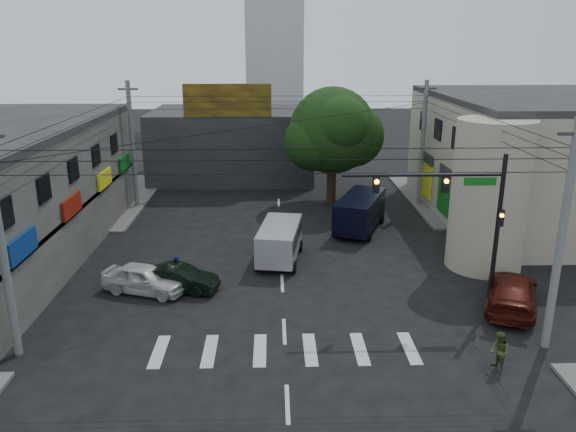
{
  "coord_description": "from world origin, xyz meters",
  "views": [
    {
      "loc": [
        -0.43,
        -24.27,
        11.75
      ],
      "look_at": [
        0.35,
        4.0,
        2.96
      ],
      "focal_mm": 35.0,
      "sensor_mm": 36.0,
      "label": 1
    }
  ],
  "objects_px": {
    "utility_pole_far_right": "(423,145)",
    "pedestrian_olive": "(499,352)",
    "utility_pole_far_left": "(133,146)",
    "traffic_officer": "(178,270)",
    "maroon_sedan": "(512,292)",
    "street_tree": "(332,131)",
    "dark_sedan": "(179,278)",
    "traffic_gantry": "(462,208)",
    "navy_van": "(360,213)",
    "white_compact": "(144,279)",
    "silver_minivan": "(280,243)",
    "utility_pole_near_left": "(1,244)",
    "utility_pole_near_right": "(561,239)"
  },
  "relations": [
    {
      "from": "utility_pole_near_left",
      "to": "navy_van",
      "type": "xyz_separation_m",
      "value": [
        15.7,
        14.83,
        -3.46
      ]
    },
    {
      "from": "maroon_sedan",
      "to": "traffic_gantry",
      "type": "bearing_deg",
      "value": 23.71
    },
    {
      "from": "traffic_gantry",
      "to": "maroon_sedan",
      "type": "relative_size",
      "value": 1.26
    },
    {
      "from": "traffic_gantry",
      "to": "white_compact",
      "type": "bearing_deg",
      "value": 171.77
    },
    {
      "from": "pedestrian_olive",
      "to": "street_tree",
      "type": "bearing_deg",
      "value": 179.71
    },
    {
      "from": "utility_pole_far_right",
      "to": "dark_sedan",
      "type": "bearing_deg",
      "value": -136.64
    },
    {
      "from": "utility_pole_far_right",
      "to": "white_compact",
      "type": "xyz_separation_m",
      "value": [
        -17.23,
        -14.9,
        -3.88
      ]
    },
    {
      "from": "traffic_officer",
      "to": "pedestrian_olive",
      "type": "relative_size",
      "value": 0.99
    },
    {
      "from": "silver_minivan",
      "to": "street_tree",
      "type": "bearing_deg",
      "value": -10.34
    },
    {
      "from": "utility_pole_far_left",
      "to": "traffic_officer",
      "type": "distance_m",
      "value": 15.39
    },
    {
      "from": "pedestrian_olive",
      "to": "maroon_sedan",
      "type": "bearing_deg",
      "value": 143.36
    },
    {
      "from": "silver_minivan",
      "to": "utility_pole_near_left",
      "type": "bearing_deg",
      "value": 141.46
    },
    {
      "from": "utility_pole_near_left",
      "to": "pedestrian_olive",
      "type": "xyz_separation_m",
      "value": [
        18.42,
        -1.63,
        -3.83
      ]
    },
    {
      "from": "traffic_officer",
      "to": "utility_pole_far_left",
      "type": "bearing_deg",
      "value": 72.1
    },
    {
      "from": "street_tree",
      "to": "maroon_sedan",
      "type": "height_order",
      "value": "street_tree"
    },
    {
      "from": "traffic_gantry",
      "to": "navy_van",
      "type": "distance_m",
      "value": 12.21
    },
    {
      "from": "utility_pole_near_right",
      "to": "traffic_officer",
      "type": "xyz_separation_m",
      "value": [
        -15.77,
        6.54,
        -3.84
      ]
    },
    {
      "from": "white_compact",
      "to": "pedestrian_olive",
      "type": "distance_m",
      "value": 16.34
    },
    {
      "from": "utility_pole_far_left",
      "to": "traffic_officer",
      "type": "bearing_deg",
      "value": -69.46
    },
    {
      "from": "street_tree",
      "to": "navy_van",
      "type": "bearing_deg",
      "value": -79.84
    },
    {
      "from": "utility_pole_far_left",
      "to": "navy_van",
      "type": "xyz_separation_m",
      "value": [
        15.7,
        -5.67,
        -3.46
      ]
    },
    {
      "from": "utility_pole_far_right",
      "to": "white_compact",
      "type": "height_order",
      "value": "utility_pole_far_right"
    },
    {
      "from": "utility_pole_near_left",
      "to": "utility_pole_far_right",
      "type": "distance_m",
      "value": 29.35
    },
    {
      "from": "street_tree",
      "to": "traffic_gantry",
      "type": "height_order",
      "value": "street_tree"
    },
    {
      "from": "dark_sedan",
      "to": "silver_minivan",
      "type": "distance_m",
      "value": 6.34
    },
    {
      "from": "street_tree",
      "to": "dark_sedan",
      "type": "bearing_deg",
      "value": -120.05
    },
    {
      "from": "utility_pole_near_left",
      "to": "maroon_sedan",
      "type": "distance_m",
      "value": 21.63
    },
    {
      "from": "dark_sedan",
      "to": "street_tree",
      "type": "bearing_deg",
      "value": -15.97
    },
    {
      "from": "traffic_gantry",
      "to": "utility_pole_near_left",
      "type": "bearing_deg",
      "value": -169.2
    },
    {
      "from": "navy_van",
      "to": "traffic_officer",
      "type": "xyz_separation_m",
      "value": [
        -10.47,
        -8.28,
        -0.37
      ]
    },
    {
      "from": "traffic_officer",
      "to": "pedestrian_olive",
      "type": "xyz_separation_m",
      "value": [
        13.19,
        -8.17,
        0.01
      ]
    },
    {
      "from": "utility_pole_near_right",
      "to": "utility_pole_far_left",
      "type": "relative_size",
      "value": 1.0
    },
    {
      "from": "traffic_gantry",
      "to": "utility_pole_near_left",
      "type": "xyz_separation_m",
      "value": [
        -18.32,
        -3.5,
        -0.23
      ]
    },
    {
      "from": "street_tree",
      "to": "utility_pole_near_left",
      "type": "height_order",
      "value": "utility_pole_near_left"
    },
    {
      "from": "navy_van",
      "to": "utility_pole_far_right",
      "type": "bearing_deg",
      "value": -21.07
    },
    {
      "from": "traffic_gantry",
      "to": "navy_van",
      "type": "xyz_separation_m",
      "value": [
        -2.63,
        11.33,
        -3.69
      ]
    },
    {
      "from": "utility_pole_near_left",
      "to": "pedestrian_olive",
      "type": "distance_m",
      "value": 18.88
    },
    {
      "from": "utility_pole_near_left",
      "to": "white_compact",
      "type": "bearing_deg",
      "value": 56.1
    },
    {
      "from": "utility_pole_far_right",
      "to": "traffic_gantry",
      "type": "bearing_deg",
      "value": -98.94
    },
    {
      "from": "street_tree",
      "to": "utility_pole_far_left",
      "type": "bearing_deg",
      "value": -176.05
    },
    {
      "from": "navy_van",
      "to": "pedestrian_olive",
      "type": "relative_size",
      "value": 3.95
    },
    {
      "from": "utility_pole_far_right",
      "to": "pedestrian_olive",
      "type": "xyz_separation_m",
      "value": [
        -2.58,
        -22.13,
        -3.83
      ]
    },
    {
      "from": "utility_pole_far_left",
      "to": "utility_pole_near_right",
      "type": "bearing_deg",
      "value": -44.31
    },
    {
      "from": "utility_pole_far_right",
      "to": "navy_van",
      "type": "distance_m",
      "value": 8.5
    },
    {
      "from": "white_compact",
      "to": "maroon_sedan",
      "type": "xyz_separation_m",
      "value": [
        17.23,
        -2.11,
        0.05
      ]
    },
    {
      "from": "traffic_gantry",
      "to": "utility_pole_near_right",
      "type": "xyz_separation_m",
      "value": [
        2.68,
        -3.5,
        -0.23
      ]
    },
    {
      "from": "utility_pole_far_left",
      "to": "pedestrian_olive",
      "type": "height_order",
      "value": "utility_pole_far_left"
    },
    {
      "from": "utility_pole_far_left",
      "to": "silver_minivan",
      "type": "height_order",
      "value": "utility_pole_far_left"
    },
    {
      "from": "white_compact",
      "to": "navy_van",
      "type": "bearing_deg",
      "value": -33.66
    },
    {
      "from": "utility_pole_far_left",
      "to": "utility_pole_far_right",
      "type": "relative_size",
      "value": 1.0
    }
  ]
}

